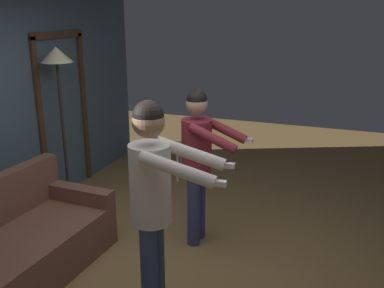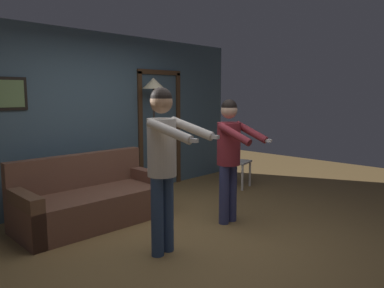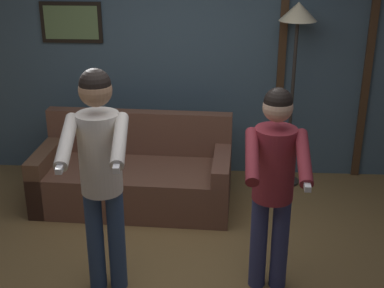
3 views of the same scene
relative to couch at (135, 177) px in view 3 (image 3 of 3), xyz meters
name	(u,v)px [view 3 (image 3 of 3)]	position (x,y,z in m)	size (l,w,h in m)	color
ground_plane	(167,278)	(0.45, -1.25, -0.28)	(12.00, 12.00, 0.00)	olive
back_wall_assembly	(186,58)	(0.46, 0.84, 1.02)	(6.40, 0.10, 2.60)	#455E6E
couch	(135,177)	(0.00, 0.00, 0.00)	(1.93, 0.93, 0.87)	brown
torchiere_lamp	(297,31)	(1.57, 0.56, 1.37)	(0.37, 0.37, 1.93)	#332D28
person_standing_left	(100,163)	(0.01, -1.39, 0.78)	(0.48, 0.75, 1.74)	navy
person_standing_right	(274,175)	(1.24, -1.30, 0.68)	(0.44, 0.67, 1.60)	navy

